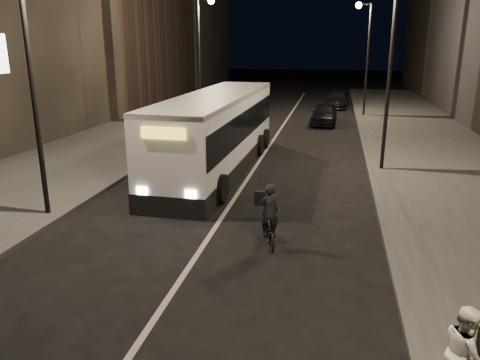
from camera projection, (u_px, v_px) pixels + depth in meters
The scene contains 13 objects.
ground at pixel (169, 297), 10.54m from camera, with size 180.00×180.00×0.00m, color black.
sidewalk_right at pixel (441, 162), 22.05m from camera, with size 7.00×70.00×0.16m, color #353533.
sidewalk_left at pixel (108, 147), 25.29m from camera, with size 7.00×70.00×0.16m, color #353533.
streetlight_right_mid at pixel (385, 46), 19.28m from camera, with size 1.20×0.44×8.12m.
streetlight_right_far at pixel (365, 44), 34.31m from camera, with size 1.20×0.44×8.12m.
streetlight_left_near at pixel (36, 48), 13.79m from camera, with size 1.20×0.44×8.12m.
streetlight_left_far at pixel (203, 44), 30.70m from camera, with size 1.20×0.44×8.12m.
city_bus at pixel (217, 129), 20.60m from camera, with size 3.17×12.60×3.37m.
cyclist_on_bicycle at pixel (269, 225), 13.11m from camera, with size 1.01×1.68×1.83m.
pedestrian_woman at pixel (464, 352), 7.20m from camera, with size 0.76×0.59×1.57m, color white.
car_near at pixel (324, 114), 32.38m from camera, with size 1.70×4.22×1.44m, color black.
car_mid at pixel (241, 110), 34.61m from camera, with size 1.40×4.02×1.33m, color #333335.
car_far at pixel (337, 100), 40.75m from camera, with size 1.94×4.76×1.38m, color black.
Camera 1 is at (3.43, -8.85, 5.54)m, focal length 35.00 mm.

